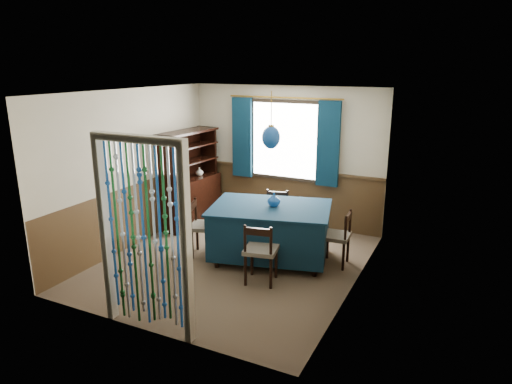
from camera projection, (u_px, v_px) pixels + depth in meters
The scene contains 22 objects.
floor at pixel (233, 262), 6.81m from camera, with size 4.00×4.00×0.00m, color brown.
ceiling at pixel (230, 92), 6.13m from camera, with size 4.00×4.00×0.00m, color silver.
wall_back at pixel (285, 157), 8.20m from camera, with size 3.60×3.60×0.00m, color #B8AF97.
wall_front at pixel (139, 225), 4.74m from camera, with size 3.60×3.60×0.00m, color #B8AF97.
wall_left at pixel (132, 169), 7.23m from camera, with size 4.00×4.00×0.00m, color #B8AF97.
wall_right at pixel (358, 197), 5.71m from camera, with size 4.00×4.00×0.00m, color #B8AF97.
wainscot_back at pixel (284, 197), 8.39m from camera, with size 3.60×3.60×0.00m, color #452F1A.
wainscot_front at pixel (145, 289), 4.95m from camera, with size 3.60×3.60×0.00m, color #452F1A.
wainscot_left at pixel (136, 214), 7.42m from camera, with size 4.00×4.00×0.00m, color #452F1A.
wainscot_right at pixel (353, 252), 5.92m from camera, with size 4.00×4.00×0.00m, color #452F1A.
window at pixel (285, 140), 8.08m from camera, with size 1.32×0.12×1.42m, color black.
doorway at pixel (144, 241), 4.84m from camera, with size 1.16×0.12×2.18m, color silver, non-canonical shape.
dining_table at pixel (270, 229), 6.80m from camera, with size 1.97×1.58×0.84m.
chair_near at pixel (261, 251), 6.07m from camera, with size 0.50×0.48×0.86m.
chair_far at pixel (276, 215), 7.56m from camera, with size 0.49×0.47×0.83m.
chair_left at pixel (203, 226), 6.98m from camera, with size 0.53×0.54×0.87m.
chair_right at pixel (338, 236), 6.63m from camera, with size 0.41×0.43×0.83m.
sideboard at pixel (190, 192), 8.34m from camera, with size 0.57×1.35×1.72m.
pendant_lamp at pixel (271, 137), 6.42m from camera, with size 0.26×0.26×0.80m.
vase_table at pixel (274, 200), 6.70m from camera, with size 0.17×0.17×0.18m, color navy.
bowl_shelf at pixel (183, 163), 7.92m from camera, with size 0.21×0.21×0.05m, color beige.
vase_sideboard at pixel (199, 171), 8.44m from camera, with size 0.16×0.16×0.16m, color beige.
Camera 1 is at (3.05, -5.49, 2.86)m, focal length 32.00 mm.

